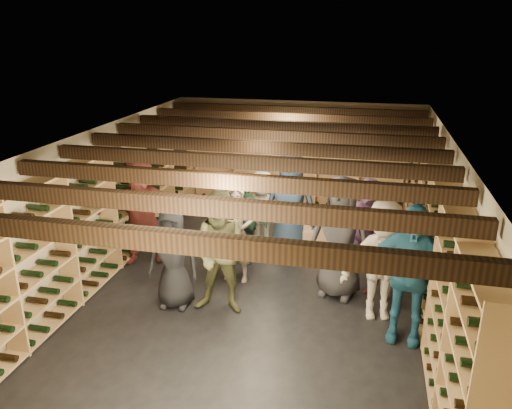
{
  "coord_description": "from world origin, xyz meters",
  "views": [
    {
      "loc": [
        1.54,
        -7.03,
        3.93
      ],
      "look_at": [
        -0.1,
        0.2,
        1.29
      ],
      "focal_mm": 35.0,
      "sensor_mm": 36.0,
      "label": 1
    }
  ],
  "objects_px": {
    "person_8": "(391,252)",
    "person_10": "(244,221)",
    "person_4": "(408,274)",
    "person_5": "(141,210)",
    "person_11": "(368,220)",
    "person_7": "(236,234)",
    "person_0": "(173,258)",
    "person_9": "(262,212)",
    "person_2": "(223,253)",
    "crate_stack_left": "(290,217)",
    "person_12": "(340,237)",
    "crate_loose": "(334,227)",
    "person_3": "(382,262)",
    "person_6": "(290,205)",
    "crate_stack_right": "(316,237)"
  },
  "relations": [
    {
      "from": "person_3",
      "to": "person_4",
      "type": "relative_size",
      "value": 0.92
    },
    {
      "from": "person_3",
      "to": "person_6",
      "type": "height_order",
      "value": "person_6"
    },
    {
      "from": "crate_stack_left",
      "to": "person_6",
      "type": "distance_m",
      "value": 1.41
    },
    {
      "from": "person_6",
      "to": "person_12",
      "type": "relative_size",
      "value": 1.0
    },
    {
      "from": "crate_stack_right",
      "to": "person_7",
      "type": "distance_m",
      "value": 1.76
    },
    {
      "from": "crate_stack_left",
      "to": "person_12",
      "type": "xyz_separation_m",
      "value": [
        1.13,
        -2.46,
        0.7
      ]
    },
    {
      "from": "person_11",
      "to": "person_12",
      "type": "relative_size",
      "value": 0.79
    },
    {
      "from": "crate_loose",
      "to": "person_12",
      "type": "bearing_deg",
      "value": -84.82
    },
    {
      "from": "person_5",
      "to": "person_9",
      "type": "relative_size",
      "value": 1.26
    },
    {
      "from": "person_0",
      "to": "person_3",
      "type": "relative_size",
      "value": 0.87
    },
    {
      "from": "crate_stack_left",
      "to": "person_5",
      "type": "distance_m",
      "value": 3.13
    },
    {
      "from": "crate_loose",
      "to": "person_4",
      "type": "distance_m",
      "value": 3.81
    },
    {
      "from": "person_8",
      "to": "person_10",
      "type": "height_order",
      "value": "person_8"
    },
    {
      "from": "person_2",
      "to": "person_12",
      "type": "height_order",
      "value": "person_12"
    },
    {
      "from": "person_5",
      "to": "person_8",
      "type": "distance_m",
      "value": 4.21
    },
    {
      "from": "crate_loose",
      "to": "person_0",
      "type": "height_order",
      "value": "person_0"
    },
    {
      "from": "crate_loose",
      "to": "person_10",
      "type": "relative_size",
      "value": 0.33
    },
    {
      "from": "person_0",
      "to": "person_5",
      "type": "distance_m",
      "value": 1.72
    },
    {
      "from": "person_3",
      "to": "person_8",
      "type": "relative_size",
      "value": 1.11
    },
    {
      "from": "crate_loose",
      "to": "person_9",
      "type": "distance_m",
      "value": 1.86
    },
    {
      "from": "person_0",
      "to": "person_8",
      "type": "xyz_separation_m",
      "value": [
        3.09,
        0.86,
        0.02
      ]
    },
    {
      "from": "crate_stack_right",
      "to": "person_12",
      "type": "height_order",
      "value": "person_12"
    },
    {
      "from": "crate_stack_right",
      "to": "person_11",
      "type": "bearing_deg",
      "value": 0.0
    },
    {
      "from": "person_11",
      "to": "person_4",
      "type": "bearing_deg",
      "value": -86.53
    },
    {
      "from": "person_6",
      "to": "person_7",
      "type": "relative_size",
      "value": 1.17
    },
    {
      "from": "person_7",
      "to": "person_12",
      "type": "bearing_deg",
      "value": -1.44
    },
    {
      "from": "person_2",
      "to": "person_6",
      "type": "bearing_deg",
      "value": 71.08
    },
    {
      "from": "person_3",
      "to": "person_5",
      "type": "height_order",
      "value": "person_5"
    },
    {
      "from": "person_0",
      "to": "person_4",
      "type": "relative_size",
      "value": 0.8
    },
    {
      "from": "crate_stack_left",
      "to": "person_11",
      "type": "height_order",
      "value": "person_11"
    },
    {
      "from": "person_7",
      "to": "person_10",
      "type": "bearing_deg",
      "value": 96.32
    },
    {
      "from": "crate_stack_left",
      "to": "person_12",
      "type": "height_order",
      "value": "person_12"
    },
    {
      "from": "person_2",
      "to": "person_9",
      "type": "height_order",
      "value": "person_2"
    },
    {
      "from": "crate_stack_left",
      "to": "person_10",
      "type": "bearing_deg",
      "value": -108.85
    },
    {
      "from": "person_2",
      "to": "person_11",
      "type": "bearing_deg",
      "value": 45.62
    },
    {
      "from": "crate_stack_left",
      "to": "person_2",
      "type": "height_order",
      "value": "person_2"
    },
    {
      "from": "person_11",
      "to": "person_12",
      "type": "distance_m",
      "value": 1.42
    },
    {
      "from": "person_11",
      "to": "person_6",
      "type": "bearing_deg",
      "value": 174.47
    },
    {
      "from": "crate_loose",
      "to": "person_7",
      "type": "relative_size",
      "value": 0.31
    },
    {
      "from": "person_9",
      "to": "person_2",
      "type": "bearing_deg",
      "value": -95.01
    },
    {
      "from": "person_4",
      "to": "person_5",
      "type": "bearing_deg",
      "value": 169.61
    },
    {
      "from": "crate_stack_left",
      "to": "person_3",
      "type": "distance_m",
      "value": 3.53
    },
    {
      "from": "person_11",
      "to": "person_7",
      "type": "bearing_deg",
      "value": -158.2
    },
    {
      "from": "person_2",
      "to": "person_6",
      "type": "xyz_separation_m",
      "value": [
        0.63,
        2.11,
        0.04
      ]
    },
    {
      "from": "person_6",
      "to": "person_8",
      "type": "xyz_separation_m",
      "value": [
        1.71,
        -1.27,
        -0.16
      ]
    },
    {
      "from": "crate_stack_left",
      "to": "person_9",
      "type": "height_order",
      "value": "person_9"
    },
    {
      "from": "crate_stack_left",
      "to": "person_10",
      "type": "xyz_separation_m",
      "value": [
        -0.56,
        -1.63,
        0.5
      ]
    },
    {
      "from": "person_4",
      "to": "person_12",
      "type": "height_order",
      "value": "person_4"
    },
    {
      "from": "person_6",
      "to": "person_2",
      "type": "bearing_deg",
      "value": -101.99
    },
    {
      "from": "person_9",
      "to": "crate_loose",
      "type": "bearing_deg",
      "value": 40.3
    }
  ]
}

